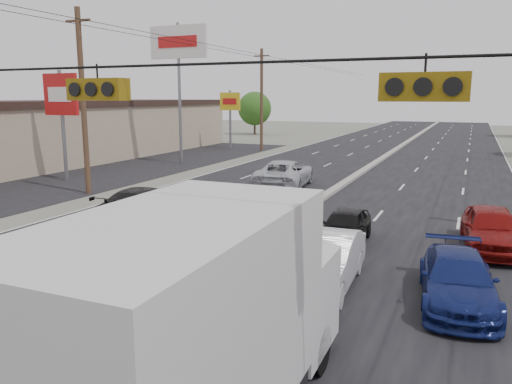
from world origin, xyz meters
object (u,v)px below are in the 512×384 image
Objects in this scene: queue_car_b at (324,262)px; red_sedan at (217,285)px; pole_sign_mid at (61,101)px; oncoming_far at (284,174)px; oncoming_near at (145,204)px; utility_pole_left_b at (83,101)px; queue_car_d at (458,280)px; box_truck at (200,325)px; pole_sign_billboard at (178,51)px; tree_left_far at (255,109)px; pole_sign_far at (230,106)px; queue_car_a at (345,226)px; utility_pole_left_c at (262,99)px; queue_car_e at (491,229)px.

red_sedan is at bearing -129.90° from queue_car_b.
pole_sign_mid reaches higher than queue_car_b.
pole_sign_mid is 1.18× the size of oncoming_far.
oncoming_near is (11.14, -6.87, -4.38)m from pole_sign_mid.
queue_car_d is at bearing -22.67° from utility_pole_left_b.
box_truck reaches higher than oncoming_near.
red_sedan is (15.99, -24.05, -8.17)m from pole_sign_billboard.
box_truck is at bearing -67.10° from tree_left_far.
box_truck is 8.13m from queue_car_d.
pole_sign_mid is 23.63m from red_sedan.
pole_sign_mid reaches higher than pole_sign_far.
oncoming_far is at bearing 120.52° from queue_car_a.
oncoming_near is at bearing 179.44° from queue_car_a.
pole_sign_far is 38.86m from queue_car_b.
pole_sign_billboard is at bearing 125.29° from red_sedan.
pole_sign_billboard is at bearing 127.54° from queue_car_b.
utility_pole_left_b is 1.96× the size of oncoming_near.
oncoming_far reaches higher than queue_car_a.
utility_pole_left_c reaches higher than tree_left_far.
tree_left_far is at bearing 103.19° from pole_sign_billboard.
red_sedan is at bearing -37.23° from pole_sign_mid.
box_truck is 1.99× the size of queue_car_a.
queue_car_e is (4.92, 1.20, 0.13)m from queue_car_a.
utility_pole_left_b is at bearing 165.32° from queue_car_a.
queue_car_a is (25.00, -48.84, -3.08)m from tree_left_far.
red_sedan is 7.36m from queue_car_a.
pole_sign_far is at bearing 115.32° from box_truck.
utility_pole_left_b is at bearing -90.00° from utility_pole_left_c.
utility_pole_left_c is 3.57m from pole_sign_far.
queue_car_b is (0.50, -4.57, 0.12)m from queue_car_a.
oncoming_near is at bearing -31.66° from pole_sign_mid.
pole_sign_billboard is 30.01m from red_sedan.
pole_sign_mid is 23.86m from queue_car_b.
oncoming_near is (6.64, -3.87, -4.37)m from utility_pole_left_b.
pole_sign_mid is at bearing -101.56° from utility_pole_left_c.
tree_left_far is 60.62m from queue_car_d.
oncoming_near is at bearing -179.99° from queue_car_e.
pole_sign_billboard is 20.63m from oncoming_near.
oncoming_far is at bearing 106.53° from red_sedan.
queue_car_d is 0.76× the size of oncoming_far.
pole_sign_billboard is at bearing 129.04° from queue_car_d.
pole_sign_mid reaches higher than red_sedan.
queue_car_b is 0.91× the size of oncoming_near.
pole_sign_mid is at bearing -92.60° from pole_sign_far.
utility_pole_left_b is at bearing -81.25° from pole_sign_billboard.
queue_car_e is (0.92, 5.50, 0.12)m from queue_car_d.
pole_sign_far reaches higher than queue_car_b.
queue_car_a is at bearing 113.93° from oncoming_far.
utility_pole_left_b is 46.01m from tree_left_far.
red_sedan is 10.59m from queue_car_e.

